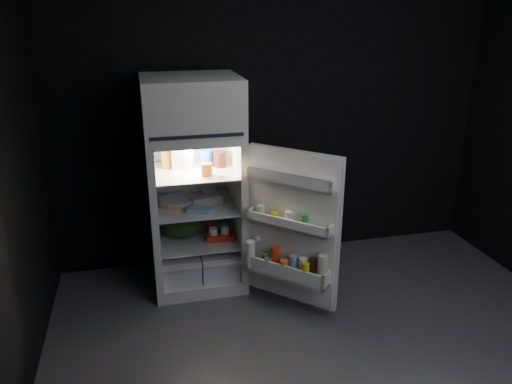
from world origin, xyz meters
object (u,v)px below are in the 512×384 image
object	(u,v)px
fridge_door	(291,232)
yogurt_tray	(220,236)
refrigerator	(194,177)
milk_jug	(183,154)
egg_carton	(207,200)

from	to	relation	value
fridge_door	yogurt_tray	world-z (taller)	fridge_door
refrigerator	yogurt_tray	world-z (taller)	refrigerator
fridge_door	yogurt_tray	distance (m)	0.73
milk_jug	yogurt_tray	xyz separation A→B (m)	(0.26, -0.17, -0.69)
yogurt_tray	egg_carton	bearing A→B (deg)	143.17
fridge_door	milk_jug	bearing A→B (deg)	136.76
refrigerator	fridge_door	size ratio (longest dim) A/B	1.46
milk_jug	egg_carton	distance (m)	0.43
fridge_door	milk_jug	world-z (taller)	fridge_door
refrigerator	milk_jug	distance (m)	0.21
egg_carton	yogurt_tray	xyz separation A→B (m)	(0.10, -0.08, -0.31)
milk_jug	fridge_door	bearing A→B (deg)	-20.04
fridge_door	egg_carton	bearing A→B (deg)	133.30
refrigerator	egg_carton	world-z (taller)	refrigerator
milk_jug	yogurt_tray	world-z (taller)	milk_jug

